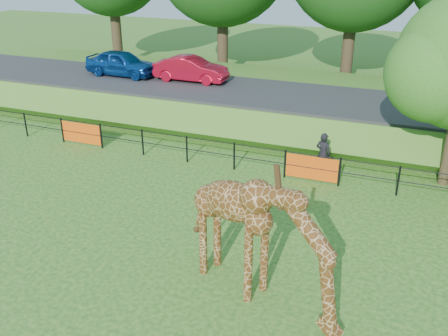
# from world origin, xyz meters

# --- Properties ---
(ground) EXTENTS (90.00, 90.00, 0.00)m
(ground) POSITION_xyz_m (0.00, 0.00, 0.00)
(ground) COLOR #1F5615
(ground) RESTS_ON ground
(giraffe) EXTENTS (4.54, 2.54, 3.26)m
(giraffe) POSITION_xyz_m (3.24, 1.07, 1.63)
(giraffe) COLOR #583112
(giraffe) RESTS_ON ground
(perimeter_fence) EXTENTS (28.07, 0.10, 1.10)m
(perimeter_fence) POSITION_xyz_m (0.00, 8.00, 0.55)
(perimeter_fence) COLOR black
(perimeter_fence) RESTS_ON ground
(embankment) EXTENTS (40.00, 9.00, 1.30)m
(embankment) POSITION_xyz_m (0.00, 15.50, 0.65)
(embankment) COLOR #1F5615
(embankment) RESTS_ON ground
(road) EXTENTS (40.00, 5.00, 0.12)m
(road) POSITION_xyz_m (0.00, 14.00, 1.36)
(road) COLOR #28292B
(road) RESTS_ON embankment
(car_blue) EXTENTS (4.05, 1.77, 1.36)m
(car_blue) POSITION_xyz_m (-8.87, 14.44, 2.10)
(car_blue) COLOR #13479C
(car_blue) RESTS_ON road
(car_red) EXTENTS (3.87, 1.40, 1.27)m
(car_red) POSITION_xyz_m (-4.89, 14.72, 2.05)
(car_red) COLOR red
(car_red) RESTS_ON road
(visitor) EXTENTS (0.69, 0.56, 1.64)m
(visitor) POSITION_xyz_m (3.23, 8.83, 0.82)
(visitor) COLOR black
(visitor) RESTS_ON ground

